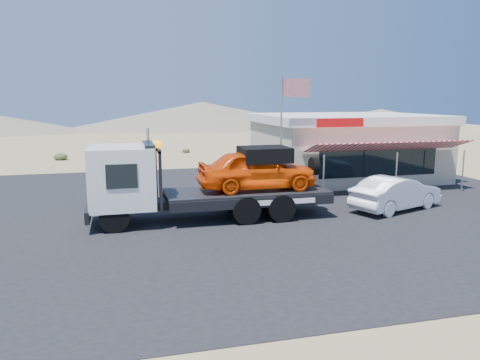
% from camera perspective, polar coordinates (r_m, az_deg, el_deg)
% --- Properties ---
extents(ground, '(120.00, 120.00, 0.00)m').
position_cam_1_polar(ground, '(18.39, -4.36, -5.64)').
color(ground, '#978356').
rests_on(ground, ground).
extents(asphalt_lot, '(32.00, 24.00, 0.02)m').
position_cam_1_polar(asphalt_lot, '(21.63, -0.54, -3.19)').
color(asphalt_lot, black).
rests_on(asphalt_lot, ground).
extents(tow_truck, '(9.63, 2.85, 3.22)m').
position_cam_1_polar(tow_truck, '(19.08, -4.40, 0.26)').
color(tow_truck, black).
rests_on(tow_truck, asphalt_lot).
extents(white_sedan, '(4.83, 3.07, 1.50)m').
position_cam_1_polar(white_sedan, '(21.87, 18.49, -1.53)').
color(white_sedan, silver).
rests_on(white_sedan, asphalt_lot).
extents(jerky_store, '(10.40, 9.97, 3.90)m').
position_cam_1_polar(jerky_store, '(29.84, 12.69, 4.10)').
color(jerky_store, '#BDB08E').
rests_on(jerky_store, asphalt_lot).
extents(flagpole, '(1.55, 0.10, 6.00)m').
position_cam_1_polar(flagpole, '(23.38, 5.59, 7.07)').
color(flagpole, '#99999E').
rests_on(flagpole, asphalt_lot).
extents(distant_hills, '(126.00, 48.00, 4.20)m').
position_cam_1_polar(distant_hills, '(72.96, -19.87, 7.06)').
color(distant_hills, '#726B59').
rests_on(distant_hills, ground).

